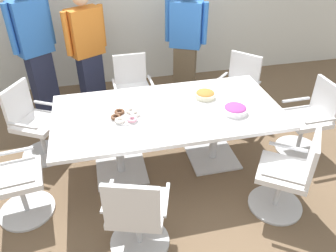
# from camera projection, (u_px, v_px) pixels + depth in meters

# --- Properties ---
(ground_plane) EXTENTS (10.00, 10.00, 0.01)m
(ground_plane) POSITION_uv_depth(u_px,v_px,m) (168.00, 165.00, 3.96)
(ground_plane) COLOR brown
(conference_table) EXTENTS (2.40, 1.20, 0.75)m
(conference_table) POSITION_uv_depth(u_px,v_px,m) (168.00, 120.00, 3.61)
(conference_table) COLOR white
(conference_table) RESTS_ON ground
(office_chair_0) EXTENTS (0.68, 0.68, 0.91)m
(office_chair_0) POSITION_uv_depth(u_px,v_px,m) (137.00, 217.00, 2.79)
(office_chair_0) COLOR silver
(office_chair_0) RESTS_ON ground
(office_chair_1) EXTENTS (0.75, 0.75, 0.91)m
(office_chair_1) POSITION_uv_depth(u_px,v_px,m) (288.00, 177.00, 3.19)
(office_chair_1) COLOR silver
(office_chair_1) RESTS_ON ground
(office_chair_2) EXTENTS (0.55, 0.55, 0.91)m
(office_chair_2) POSITION_uv_depth(u_px,v_px,m) (308.00, 122.00, 3.98)
(office_chair_2) COLOR silver
(office_chair_2) RESTS_ON ground
(office_chair_3) EXTENTS (0.76, 0.76, 0.91)m
(office_chair_3) POSITION_uv_depth(u_px,v_px,m) (238.00, 92.00, 4.60)
(office_chair_3) COLOR silver
(office_chair_3) RESTS_ON ground
(office_chair_4) EXTENTS (0.56, 0.56, 0.91)m
(office_chair_4) POSITION_uv_depth(u_px,v_px,m) (133.00, 93.00, 4.57)
(office_chair_4) COLOR silver
(office_chair_4) RESTS_ON ground
(office_chair_5) EXTENTS (0.73, 0.73, 0.91)m
(office_chair_5) POSITION_uv_depth(u_px,v_px,m) (35.00, 126.00, 3.91)
(office_chair_5) COLOR silver
(office_chair_5) RESTS_ON ground
(office_chair_6) EXTENTS (0.60, 0.60, 0.91)m
(office_chair_6) POSITION_uv_depth(u_px,v_px,m) (12.00, 183.00, 3.13)
(office_chair_6) COLOR silver
(office_chair_6) RESTS_ON ground
(person_standing_0) EXTENTS (0.55, 0.43, 1.86)m
(person_standing_0) POSITION_uv_depth(u_px,v_px,m) (35.00, 47.00, 4.44)
(person_standing_0) COLOR #232842
(person_standing_0) RESTS_ON ground
(person_standing_1) EXTENTS (0.57, 0.40, 1.69)m
(person_standing_1) POSITION_uv_depth(u_px,v_px,m) (88.00, 50.00, 4.63)
(person_standing_1) COLOR #232842
(person_standing_1) RESTS_ON ground
(person_standing_2) EXTENTS (0.58, 0.39, 1.71)m
(person_standing_2) POSITION_uv_depth(u_px,v_px,m) (186.00, 42.00, 4.86)
(person_standing_2) COLOR brown
(person_standing_2) RESTS_ON ground
(snack_bowl_candy_mix) EXTENTS (0.26, 0.26, 0.09)m
(snack_bowl_candy_mix) POSITION_uv_depth(u_px,v_px,m) (235.00, 109.00, 3.48)
(snack_bowl_candy_mix) COLOR white
(snack_bowl_candy_mix) RESTS_ON conference_table
(snack_bowl_pretzels) EXTENTS (0.23, 0.23, 0.08)m
(snack_bowl_pretzels) POSITION_uv_depth(u_px,v_px,m) (205.00, 94.00, 3.75)
(snack_bowl_pretzels) COLOR beige
(snack_bowl_pretzels) RESTS_ON conference_table
(donut_platter) EXTENTS (0.31, 0.30, 0.04)m
(donut_platter) POSITION_uv_depth(u_px,v_px,m) (126.00, 116.00, 3.41)
(donut_platter) COLOR white
(donut_platter) RESTS_ON conference_table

